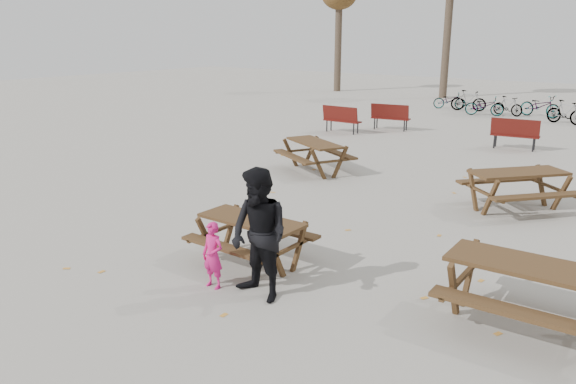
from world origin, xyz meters
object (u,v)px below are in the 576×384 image
Objects in this scene: child at (213,255)px; adult at (259,235)px; food_tray at (257,222)px; picnic_table_far at (517,191)px; picnic_table_north at (314,157)px; soda_bottle at (253,219)px; main_picnic_table at (252,229)px; picnic_table_east at (528,296)px.

child is 0.92m from adult.
food_tray is 0.09× the size of picnic_table_far.
adult is 6.76m from picnic_table_far.
food_tray is at bearing -36.45° from picnic_table_north.
adult is 0.96× the size of picnic_table_far.
adult reaches higher than soda_bottle.
adult is at bearing -45.09° from soda_bottle.
picnic_table_north is (-2.74, 5.86, -0.16)m from main_picnic_table.
food_tray is at bearing 84.39° from child.
child reaches higher than picnic_table_east.
main_picnic_table is 4.26m from picnic_table_east.
picnic_table_far reaches higher than picnic_table_north.
food_tray is 0.09m from soda_bottle.
soda_bottle is 6.29m from picnic_table_far.
food_tray is 4.08m from picnic_table_east.
food_tray is 0.09× the size of picnic_table_east.
picnic_table_east is at bearing 19.40° from child.
child reaches higher than main_picnic_table.
picnic_table_north is at bearing 115.87° from soda_bottle.
picnic_table_far is (2.48, 5.70, -0.36)m from food_tray.
child is at bearing -82.46° from main_picnic_table.
picnic_table_east is 5.32m from picnic_table_far.
adult reaches higher than picnic_table_east.
adult reaches higher than picnic_table_north.
picnic_table_far is at bearing 64.43° from main_picnic_table.
soda_bottle reaches higher than main_picnic_table.
picnic_table_east is (4.09, 1.57, -0.07)m from child.
picnic_table_north is (-2.91, 6.00, -0.43)m from soda_bottle.
child is (-0.07, -0.96, -0.28)m from food_tray.
picnic_table_far reaches higher than main_picnic_table.
food_tray reaches higher than main_picnic_table.
child is at bearing -160.39° from picnic_table_far.
soda_bottle is 0.09× the size of adult.
food_tray is 6.22m from picnic_table_far.
main_picnic_table is 0.34m from soda_bottle.
food_tray is at bearing -162.97° from picnic_table_far.
soda_bottle reaches higher than food_tray.
main_picnic_table is 0.88× the size of picnic_table_east.
food_tray is 1.06× the size of soda_bottle.
adult is at bearing -34.34° from picnic_table_north.
picnic_table_far is (2.68, 5.61, -0.15)m from main_picnic_table.
picnic_table_north is at bearing 115.09° from main_picnic_table.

